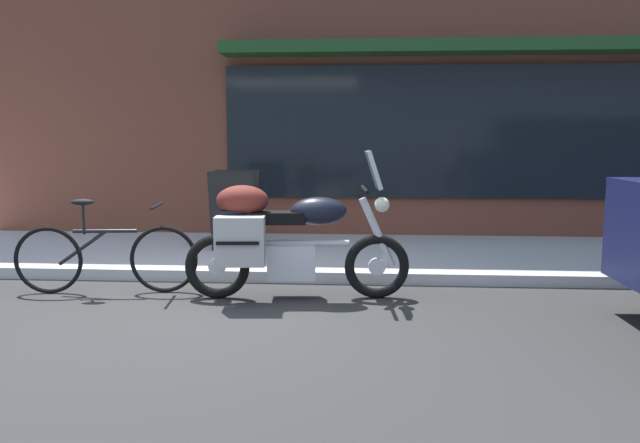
# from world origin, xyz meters

# --- Properties ---
(ground_plane) EXTENTS (80.00, 80.00, 0.00)m
(ground_plane) POSITION_xyz_m (0.00, 0.00, 0.00)
(ground_plane) COLOR #2C2C2C
(touring_motorcycle) EXTENTS (2.09, 0.77, 1.38)m
(touring_motorcycle) POSITION_xyz_m (0.66, 0.60, 0.59)
(touring_motorcycle) COLOR black
(touring_motorcycle) RESTS_ON ground_plane
(parked_bicycle) EXTENTS (1.75, 0.48, 0.92)m
(parked_bicycle) POSITION_xyz_m (-1.07, 0.71, 0.36)
(parked_bicycle) COLOR black
(parked_bicycle) RESTS_ON ground_plane
(sandwich_board_sign) EXTENTS (0.55, 0.42, 0.97)m
(sandwich_board_sign) POSITION_xyz_m (-0.15, 2.39, 0.61)
(sandwich_board_sign) COLOR black
(sandwich_board_sign) RESTS_ON sidewalk_curb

